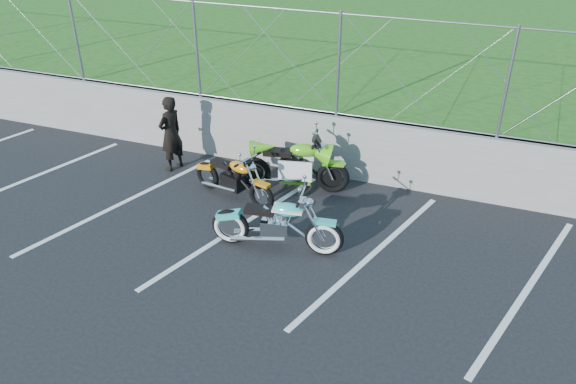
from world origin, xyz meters
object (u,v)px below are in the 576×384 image
at_px(naked_orange, 234,180).
at_px(sportbike_green, 295,167).
at_px(cruiser_turquoise, 278,226).
at_px(person_standing, 171,134).

distance_m(naked_orange, sportbike_green, 1.20).
height_order(cruiser_turquoise, person_standing, person_standing).
bearing_deg(cruiser_turquoise, person_standing, 140.21).
relative_size(cruiser_turquoise, person_standing, 1.39).
xyz_separation_m(naked_orange, person_standing, (-1.75, 0.70, 0.38)).
bearing_deg(person_standing, naked_orange, 84.08).
relative_size(sportbike_green, person_standing, 1.36).
xyz_separation_m(cruiser_turquoise, person_standing, (-3.12, 1.92, 0.35)).
bearing_deg(person_standing, cruiser_turquoise, 74.17).
xyz_separation_m(cruiser_turquoise, sportbike_green, (-0.42, 1.97, 0.05)).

